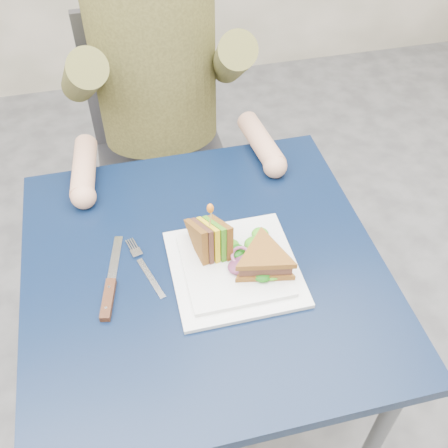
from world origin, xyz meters
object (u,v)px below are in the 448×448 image
object	(u,v)px
plate	(234,267)
knife	(110,292)
table	(204,287)
sandwich_flat	(264,260)
fork	(146,269)
diner	(153,45)
chair	(159,134)
sandwich_upright	(211,240)

from	to	relation	value
plate	knife	world-z (taller)	plate
plate	table	bearing A→B (deg)	154.29
sandwich_flat	fork	size ratio (longest dim) A/B	0.92
plate	knife	xyz separation A→B (m)	(-0.26, -0.00, -0.00)
plate	sandwich_flat	world-z (taller)	sandwich_flat
knife	diner	bearing A→B (deg)	72.94
chair	diner	xyz separation A→B (m)	(-0.00, -0.11, 0.37)
chair	knife	bearing A→B (deg)	-104.65
table	knife	bearing A→B (deg)	-171.59
diner	chair	bearing A→B (deg)	90.00
chair	sandwich_flat	bearing A→B (deg)	-81.66
chair	plate	xyz separation A→B (m)	(0.06, -0.76, 0.20)
chair	table	bearing A→B (deg)	-90.00
diner	knife	world-z (taller)	diner
diner	knife	xyz separation A→B (m)	(-0.20, -0.65, -0.18)
chair	sandwich_flat	world-z (taller)	chair
sandwich_upright	table	bearing A→B (deg)	-142.58
diner	knife	size ratio (longest dim) A/B	3.39
table	knife	distance (m)	0.22
chair	knife	distance (m)	0.81
sandwich_flat	sandwich_upright	size ratio (longest dim) A/B	1.11
sandwich_upright	fork	distance (m)	0.15
table	sandwich_upright	size ratio (longest dim) A/B	5.12
sandwich_upright	knife	bearing A→B (deg)	-168.29
plate	sandwich_upright	distance (m)	0.07
plate	sandwich_flat	size ratio (longest dim) A/B	1.60
diner	sandwich_flat	distance (m)	0.69
plate	diner	bearing A→B (deg)	95.29
plate	sandwich_upright	bearing A→B (deg)	130.63
fork	knife	size ratio (longest dim) A/B	0.80
plate	sandwich_flat	distance (m)	0.07
table	fork	world-z (taller)	fork
plate	sandwich_upright	size ratio (longest dim) A/B	1.78
table	diner	bearing A→B (deg)	90.00
sandwich_flat	knife	bearing A→B (deg)	175.53
diner	table	bearing A→B (deg)	-90.00
sandwich_upright	fork	bearing A→B (deg)	-179.32
fork	plate	bearing A→B (deg)	-13.52
diner	plate	bearing A→B (deg)	-84.71
table	plate	bearing A→B (deg)	-25.71
table	knife	xyz separation A→B (m)	(-0.20, -0.03, 0.09)
fork	sandwich_flat	bearing A→B (deg)	-16.20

